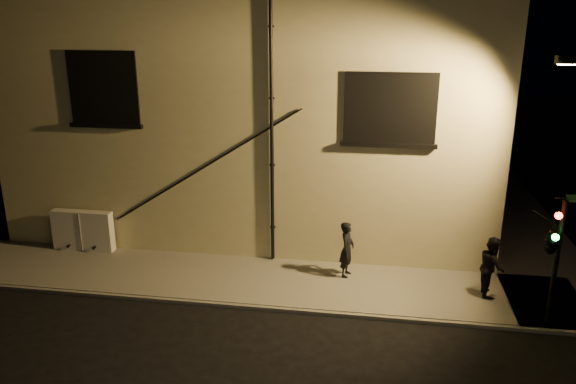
% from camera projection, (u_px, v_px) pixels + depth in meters
% --- Properties ---
extents(ground, '(90.00, 90.00, 0.00)m').
position_uv_depth(ground, '(319.00, 313.00, 14.77)').
color(ground, black).
extents(sidewalk, '(21.00, 16.00, 0.12)m').
position_uv_depth(sidewalk, '(370.00, 249.00, 18.70)').
color(sidewalk, slate).
rests_on(sidewalk, ground).
extents(building, '(16.20, 12.23, 8.80)m').
position_uv_depth(building, '(271.00, 96.00, 22.36)').
color(building, beige).
rests_on(building, ground).
extents(utility_cabinet, '(2.03, 0.34, 1.33)m').
position_uv_depth(utility_cabinet, '(83.00, 230.00, 18.30)').
color(utility_cabinet, silver).
rests_on(utility_cabinet, sidewalk).
extents(pedestrian_a, '(0.52, 0.68, 1.67)m').
position_uv_depth(pedestrian_a, '(347.00, 249.00, 16.40)').
color(pedestrian_a, black).
rests_on(pedestrian_a, sidewalk).
extents(pedestrian_b, '(0.64, 0.82, 1.68)m').
position_uv_depth(pedestrian_b, '(492.00, 266.00, 15.29)').
color(pedestrian_b, black).
rests_on(pedestrian_b, sidewalk).
extents(traffic_signal, '(1.37, 1.99, 3.37)m').
position_uv_depth(traffic_signal, '(552.00, 240.00, 13.39)').
color(traffic_signal, black).
rests_on(traffic_signal, sidewalk).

